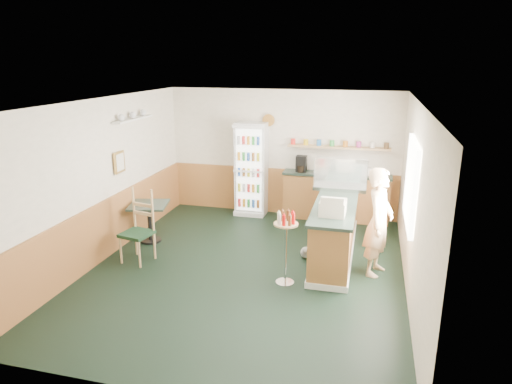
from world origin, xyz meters
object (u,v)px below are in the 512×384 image
(display_case, at_px, (341,174))
(cafe_table, at_px, (149,215))
(cash_register, at_px, (333,208))
(condiment_stand, at_px, (286,237))
(cafe_chair, at_px, (139,223))
(drinks_fridge, at_px, (251,169))
(shopkeeper, at_px, (379,222))

(display_case, bearing_deg, cafe_table, -164.33)
(cash_register, bearing_deg, display_case, 91.50)
(condiment_stand, xyz_separation_m, cafe_chair, (-2.56, 0.26, -0.12))
(drinks_fridge, bearing_deg, cafe_table, -124.85)
(shopkeeper, bearing_deg, cafe_table, 101.68)
(cash_register, distance_m, cafe_chair, 3.24)
(cafe_table, bearing_deg, drinks_fridge, 55.15)
(display_case, xyz_separation_m, shopkeeper, (0.70, -1.26, -0.41))
(condiment_stand, distance_m, cafe_table, 2.95)
(drinks_fridge, distance_m, condiment_stand, 3.34)
(cafe_chair, bearing_deg, shopkeeper, 17.65)
(cash_register, bearing_deg, shopkeeper, 20.23)
(shopkeeper, distance_m, cafe_table, 4.13)
(shopkeeper, relative_size, condiment_stand, 1.52)
(cash_register, xyz_separation_m, cafe_chair, (-3.20, -0.20, -0.48))
(condiment_stand, bearing_deg, cash_register, 36.02)
(cash_register, bearing_deg, cafe_chair, -174.93)
(drinks_fridge, xyz_separation_m, condiment_stand, (1.34, -3.05, -0.25))
(cash_register, relative_size, condiment_stand, 0.36)
(shopkeeper, xyz_separation_m, condiment_stand, (-1.34, -0.70, -0.10))
(drinks_fridge, bearing_deg, condiment_stand, -66.21)
(cafe_table, xyz_separation_m, cafe_chair, (0.20, -0.75, 0.13))
(drinks_fridge, distance_m, cafe_chair, 3.06)
(cafe_chair, bearing_deg, display_case, 39.23)
(display_case, distance_m, shopkeeper, 1.50)
(cafe_table, bearing_deg, condiment_stand, -20.11)
(shopkeeper, bearing_deg, condiment_stand, 133.66)
(drinks_fridge, relative_size, condiment_stand, 1.77)
(cash_register, relative_size, cafe_chair, 0.33)
(shopkeeper, xyz_separation_m, cafe_chair, (-3.90, -0.44, -0.22))
(display_case, xyz_separation_m, cafe_chair, (-3.20, -1.70, -0.63))
(cafe_table, bearing_deg, cafe_chair, -75.14)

